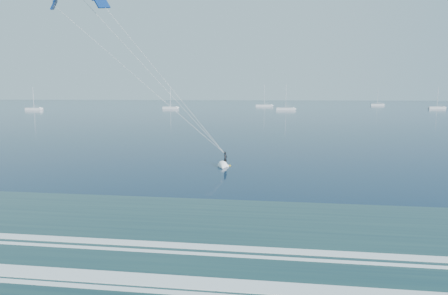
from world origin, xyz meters
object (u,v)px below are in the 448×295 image
kitesurfer_rig (154,77)px  sailboat_4 (377,105)px  sailboat_1 (170,108)px  sailboat_2 (264,105)px  sailboat_0 (34,109)px  sailboat_3 (286,109)px  sailboat_5 (437,108)px

kitesurfer_rig → sailboat_4: (75.23, 228.77, -9.03)m
sailboat_1 → sailboat_2: sailboat_2 is taller
sailboat_2 → sailboat_4: 76.46m
sailboat_0 → sailboat_4: sailboat_4 is taller
sailboat_2 → sailboat_4: (71.58, 26.88, -0.01)m
sailboat_3 → sailboat_4: 97.02m
sailboat_1 → sailboat_3: sailboat_3 is taller
sailboat_0 → sailboat_4: bearing=28.1°
kitesurfer_rig → sailboat_4: bearing=71.8°
sailboat_1 → sailboat_5: bearing=8.3°
kitesurfer_rig → sailboat_5: kitesurfer_rig is taller
sailboat_2 → kitesurfer_rig: bearing=-91.0°
kitesurfer_rig → sailboat_3: bearing=84.1°
sailboat_5 → sailboat_1: bearing=-171.7°
sailboat_3 → sailboat_4: sailboat_3 is taller
sailboat_3 → sailboat_4: size_ratio=1.09×
kitesurfer_rig → sailboat_0: bearing=127.2°
kitesurfer_rig → sailboat_3: (15.79, 152.10, -9.02)m
sailboat_0 → sailboat_2: size_ratio=0.83×
kitesurfer_rig → sailboat_3: size_ratio=1.61×
sailboat_3 → sailboat_5: sailboat_3 is taller
sailboat_5 → sailboat_4: bearing=109.5°
sailboat_0 → sailboat_5: 200.04m
kitesurfer_rig → sailboat_5: 201.36m
sailboat_1 → sailboat_4: sailboat_4 is taller
sailboat_1 → sailboat_3: bearing=-6.4°
sailboat_1 → sailboat_5: sailboat_5 is taller
kitesurfer_rig → sailboat_0: (-102.06, 134.24, -9.03)m
sailboat_0 → sailboat_2: (105.71, 67.66, 0.01)m
sailboat_2 → sailboat_3: (12.14, -49.79, -0.00)m
sailboat_4 → sailboat_0: bearing=-151.9°
sailboat_3 → kitesurfer_rig: bearing=-95.9°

